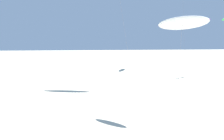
{
  "coord_description": "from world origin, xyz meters",
  "views": [
    {
      "loc": [
        -0.69,
        -0.51,
        9.8
      ],
      "look_at": [
        1.18,
        20.11,
        6.89
      ],
      "focal_mm": 42.73,
      "sensor_mm": 36.0,
      "label": 1
    }
  ],
  "objects": [
    {
      "name": "flying_kite_5",
      "position": [
        7.16,
        21.3,
        10.59
      ],
      "size": [
        5.6,
        10.75,
        11.41
      ],
      "color": "white",
      "rests_on": "ground"
    }
  ]
}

